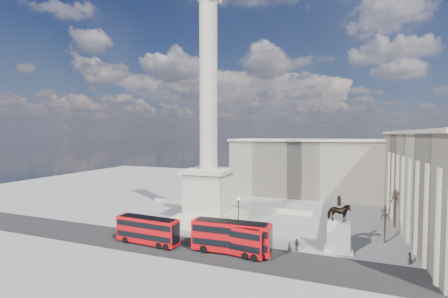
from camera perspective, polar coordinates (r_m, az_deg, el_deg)
ground at (r=59.58m, az=-4.91°, el=-14.71°), size 180.00×180.00×0.00m
asphalt_road at (r=49.03m, az=-4.63°, el=-18.60°), size 120.00×9.00×0.01m
nelsons_column at (r=61.61m, az=-2.96°, el=-1.86°), size 14.00×14.00×49.85m
balustrade_wall at (r=73.68m, az=0.54°, el=-10.86°), size 40.00×0.60×1.10m
building_northeast at (r=91.93m, az=17.65°, el=-3.36°), size 51.00×17.00×16.60m
red_bus_a at (r=51.97m, az=-14.29°, el=-14.74°), size 10.97×3.07×4.40m
red_bus_b at (r=46.87m, az=1.14°, el=-16.55°), size 11.31×3.85×4.49m
red_bus_c at (r=46.75m, az=1.49°, el=-16.35°), size 12.08×3.22×4.86m
victorian_lamp at (r=55.21m, az=2.77°, el=-11.93°), size 0.56×0.56×6.57m
equestrian_statue at (r=50.66m, az=20.97°, el=-14.47°), size 4.15×3.11×8.60m
bare_tree_mid at (r=56.85m, az=28.36°, el=-10.56°), size 1.70×1.70×6.45m
bare_tree_far at (r=67.02m, az=29.79°, el=-7.71°), size 1.90×1.90×7.77m
pedestrian_walking at (r=48.33m, az=12.41°, el=-17.91°), size 0.65×0.46×1.70m
pedestrian_standing at (r=50.73m, az=31.79°, el=-17.26°), size 1.01×0.94×1.65m
pedestrian_crossing at (r=49.51m, az=13.72°, el=-17.27°), size 1.19×1.03×1.92m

